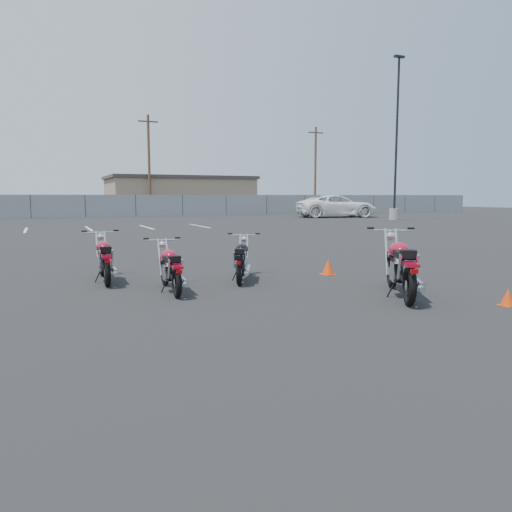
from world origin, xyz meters
name	(u,v)px	position (x,y,z in m)	size (l,w,h in m)	color
ground	(259,300)	(0.00, 0.00, 0.00)	(120.00, 120.00, 0.00)	black
motorcycle_front_red	(105,259)	(-2.10, 2.86, 0.44)	(0.77, 1.98, 0.97)	black
motorcycle_second_black	(242,260)	(0.45, 1.92, 0.41)	(1.11, 1.77, 0.89)	black
motorcycle_third_red	(171,269)	(-1.15, 1.30, 0.41)	(0.71, 1.84, 0.90)	black
motorcycle_rear_red	(401,267)	(2.33, -0.65, 0.50)	(1.49, 2.16, 1.11)	black
training_cone_near	(328,267)	(2.43, 1.85, 0.17)	(0.29, 0.29, 0.35)	red
training_cone_far	(508,297)	(3.37, -1.91, 0.14)	(0.23, 0.23, 0.27)	red
light_pole_east	(395,177)	(20.01, 21.70, 3.04)	(0.80, 0.70, 11.34)	gray
chainlink_fence	(85,206)	(0.00, 35.00, 0.90)	(80.06, 0.06, 1.80)	gray
tan_building_east	(179,194)	(10.00, 44.00, 1.86)	(14.40, 9.40, 3.70)	#947B5F
utility_pole_c	(149,163)	(6.00, 39.00, 4.69)	(1.80, 0.24, 9.00)	#4E3424
utility_pole_d	(315,168)	(24.00, 40.00, 4.69)	(1.80, 0.24, 9.00)	#4E3424
parking_line_stripes	(58,229)	(-2.50, 20.00, 0.00)	(15.12, 4.00, 0.01)	silver
white_van	(337,200)	(18.64, 27.14, 1.40)	(7.37, 2.95, 2.80)	white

